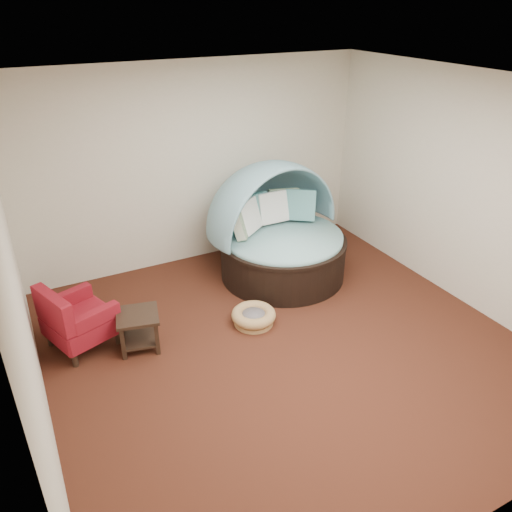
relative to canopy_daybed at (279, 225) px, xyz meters
name	(u,v)px	position (x,y,z in m)	size (l,w,h in m)	color
floor	(285,345)	(-0.76, -1.51, -0.73)	(5.00, 5.00, 0.00)	#461F14
wall_back	(197,165)	(-0.76, 0.99, 0.67)	(5.00, 5.00, 0.00)	beige
wall_front	(501,388)	(-0.76, -4.01, 0.67)	(5.00, 5.00, 0.00)	beige
wall_left	(18,294)	(-3.26, -1.51, 0.67)	(5.00, 5.00, 0.00)	beige
wall_right	(468,192)	(1.74, -1.51, 0.67)	(5.00, 5.00, 0.00)	beige
ceiling	(294,86)	(-0.76, -1.51, 2.07)	(5.00, 5.00, 0.00)	white
canopy_daybed	(279,225)	(0.00, 0.00, 0.00)	(2.03, 1.98, 1.58)	black
pet_basket	(254,316)	(-0.88, -0.96, -0.64)	(0.61, 0.61, 0.19)	#9C7A47
red_armchair	(76,319)	(-2.80, -0.46, -0.37)	(0.86, 0.86, 0.78)	black
side_table	(139,326)	(-2.20, -0.78, -0.46)	(0.54, 0.54, 0.43)	black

